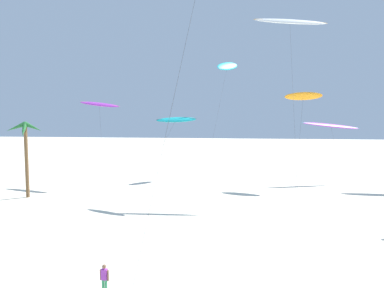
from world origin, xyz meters
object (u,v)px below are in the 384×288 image
(flying_kite_9, at_px, (227,66))
(flying_kite_5, at_px, (99,104))
(palm_tree_2, at_px, (26,138))
(flying_kite_7, at_px, (303,96))
(flying_kite_3, at_px, (331,126))
(flying_kite_0, at_px, (176,120))
(person_near_right, at_px, (104,279))
(flying_kite_2, at_px, (290,22))

(flying_kite_9, bearing_deg, flying_kite_5, -150.71)
(palm_tree_2, bearing_deg, flying_kite_9, 39.19)
(palm_tree_2, xyz_separation_m, flying_kite_7, (32.58, 10.70, 5.13))
(flying_kite_3, bearing_deg, flying_kite_0, -144.48)
(flying_kite_7, bearing_deg, person_near_right, -117.63)
(palm_tree_2, relative_size, flying_kite_9, 0.47)
(flying_kite_7, xyz_separation_m, person_near_right, (-15.58, -29.76, -11.12))
(flying_kite_0, height_order, flying_kite_2, flying_kite_2)
(flying_kite_3, relative_size, flying_kite_5, 0.75)
(flying_kite_9, xyz_separation_m, person_near_right, (-5.38, -37.31, -16.40))
(palm_tree_2, height_order, flying_kite_0, flying_kite_0)
(flying_kite_2, xyz_separation_m, flying_kite_7, (2.74, 5.19, -8.25))
(flying_kite_2, bearing_deg, flying_kite_0, -155.21)
(flying_kite_9, bearing_deg, flying_kite_3, -16.57)
(flying_kite_5, xyz_separation_m, flying_kite_9, (17.22, 9.66, 6.30))
(palm_tree_2, relative_size, flying_kite_2, 0.41)
(flying_kite_2, bearing_deg, flying_kite_7, 62.11)
(flying_kite_0, relative_size, flying_kite_7, 0.74)
(flying_kite_2, distance_m, person_near_right, 33.82)
(flying_kite_7, distance_m, person_near_right, 35.38)
(person_near_right, bearing_deg, flying_kite_9, 81.79)
(flying_kite_0, height_order, flying_kite_7, flying_kite_7)
(flying_kite_2, xyz_separation_m, flying_kite_3, (7.29, 8.35, -12.21))
(flying_kite_5, relative_size, flying_kite_9, 0.63)
(flying_kite_5, bearing_deg, flying_kite_2, -7.11)
(flying_kite_7, xyz_separation_m, flying_kite_9, (-10.20, 7.55, 5.28))
(flying_kite_2, distance_m, flying_kite_3, 16.49)
(flying_kite_5, bearing_deg, flying_kite_7, 4.39)
(flying_kite_9, bearing_deg, flying_kite_0, -105.16)
(person_near_right, bearing_deg, flying_kite_3, 58.56)
(flying_kite_0, bearing_deg, person_near_right, -91.13)
(flying_kite_2, relative_size, flying_kite_7, 1.66)
(flying_kite_2, relative_size, flying_kite_3, 2.39)
(flying_kite_3, distance_m, flying_kite_9, 17.94)
(flying_kite_0, bearing_deg, flying_kite_2, 24.79)
(flying_kite_2, height_order, flying_kite_3, flying_kite_2)
(person_near_right, bearing_deg, palm_tree_2, 131.73)
(flying_kite_2, relative_size, person_near_right, 12.82)
(flying_kite_2, relative_size, flying_kite_5, 1.80)
(flying_kite_5, bearing_deg, flying_kite_9, 29.29)
(palm_tree_2, relative_size, flying_kite_7, 0.69)
(flying_kite_0, bearing_deg, flying_kite_5, 144.10)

